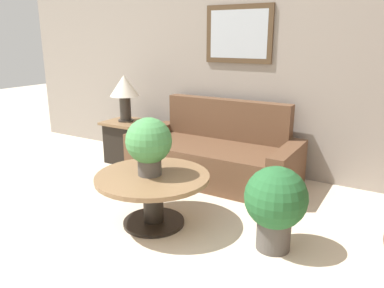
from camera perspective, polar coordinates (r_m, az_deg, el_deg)
wall_back at (r=4.68m, az=9.20°, el=11.64°), size 7.59×0.09×2.60m
couch_main at (r=4.48m, az=3.49°, el=-1.71°), size 1.97×0.90×0.91m
coffee_table at (r=3.38m, az=-5.98°, el=-6.77°), size 1.01×1.01×0.47m
side_table at (r=5.16m, az=-9.89°, el=0.49°), size 0.53×0.53×0.56m
table_lamp at (r=5.03m, az=-10.27°, el=8.18°), size 0.38×0.38×0.61m
potted_plant_on_table at (r=3.25m, az=-6.59°, el=0.13°), size 0.40×0.40×0.51m
potted_plant_floor at (r=3.02m, az=12.61°, el=-8.71°), size 0.50×0.50×0.69m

